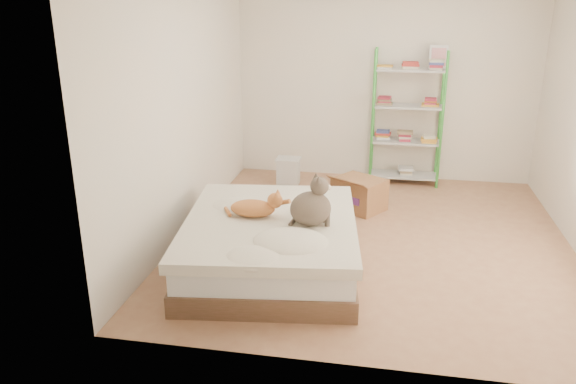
% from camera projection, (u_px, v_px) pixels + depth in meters
% --- Properties ---
extents(room, '(3.81, 4.21, 2.61)m').
position_uv_depth(room, '(381.00, 110.00, 5.21)').
color(room, tan).
rests_on(room, ground).
extents(bed, '(1.69, 2.01, 0.47)m').
position_uv_depth(bed, '(271.00, 243.00, 4.96)').
color(bed, brown).
rests_on(bed, ground).
extents(orange_cat, '(0.48, 0.27, 0.19)m').
position_uv_depth(orange_cat, '(253.00, 206.00, 4.91)').
color(orange_cat, '#D17E42').
rests_on(orange_cat, bed).
extents(grey_cat, '(0.46, 0.42, 0.43)m').
position_uv_depth(grey_cat, '(311.00, 201.00, 4.68)').
color(grey_cat, '#725F4F').
rests_on(grey_cat, bed).
extents(shelf_unit, '(0.88, 0.36, 1.74)m').
position_uv_depth(shelf_unit, '(408.00, 116.00, 7.04)').
color(shelf_unit, green).
rests_on(shelf_unit, ground).
extents(cardboard_box, '(0.66, 0.70, 0.42)m').
position_uv_depth(cardboard_box, '(359.00, 194.00, 6.35)').
color(cardboard_box, '#A66D42').
rests_on(cardboard_box, ground).
extents(white_bin, '(0.30, 0.27, 0.34)m').
position_uv_depth(white_bin, '(288.00, 171.00, 7.21)').
color(white_bin, silver).
rests_on(white_bin, ground).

